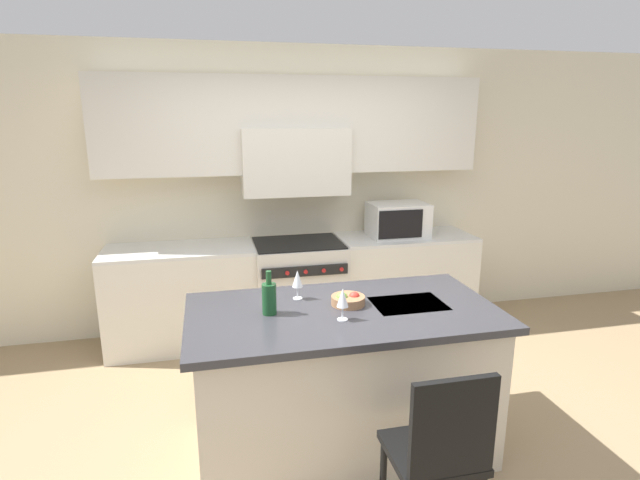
# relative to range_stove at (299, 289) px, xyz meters

# --- Properties ---
(ground_plane) EXTENTS (10.00, 10.00, 0.00)m
(ground_plane) POSITION_rel_range_stove_xyz_m (0.00, -1.69, -0.46)
(ground_plane) COLOR #997F5B
(back_cabinetry) EXTENTS (10.00, 0.46, 2.70)m
(back_cabinetry) POSITION_rel_range_stove_xyz_m (0.00, 0.27, 1.13)
(back_cabinetry) COLOR beige
(back_cabinetry) RESTS_ON ground_plane
(back_counter) EXTENTS (3.46, 0.62, 0.92)m
(back_counter) POSITION_rel_range_stove_xyz_m (-0.00, 0.02, 0.00)
(back_counter) COLOR silver
(back_counter) RESTS_ON ground_plane
(range_stove) EXTENTS (0.83, 0.70, 0.92)m
(range_stove) POSITION_rel_range_stove_xyz_m (0.00, 0.00, 0.00)
(range_stove) COLOR beige
(range_stove) RESTS_ON ground_plane
(microwave) EXTENTS (0.55, 0.41, 0.32)m
(microwave) POSITION_rel_range_stove_xyz_m (0.98, 0.02, 0.62)
(microwave) COLOR silver
(microwave) RESTS_ON back_counter
(kitchen_island) EXTENTS (1.86, 0.97, 0.94)m
(kitchen_island) POSITION_rel_range_stove_xyz_m (-0.04, -1.72, 0.01)
(kitchen_island) COLOR beige
(kitchen_island) RESTS_ON ground_plane
(island_chair) EXTENTS (0.42, 0.40, 0.99)m
(island_chair) POSITION_rel_range_stove_xyz_m (0.19, -2.59, 0.11)
(island_chair) COLOR black
(island_chair) RESTS_ON ground_plane
(wine_bottle) EXTENTS (0.08, 0.08, 0.26)m
(wine_bottle) POSITION_rel_range_stove_xyz_m (-0.48, -1.69, 0.58)
(wine_bottle) COLOR #194723
(wine_bottle) RESTS_ON kitchen_island
(wine_glass_near) EXTENTS (0.07, 0.07, 0.19)m
(wine_glass_near) POSITION_rel_range_stove_xyz_m (-0.09, -1.87, 0.61)
(wine_glass_near) COLOR white
(wine_glass_near) RESTS_ON kitchen_island
(wine_glass_far) EXTENTS (0.07, 0.07, 0.19)m
(wine_glass_far) POSITION_rel_range_stove_xyz_m (-0.27, -1.49, 0.61)
(wine_glass_far) COLOR white
(wine_glass_far) RESTS_ON kitchen_island
(fruit_bowl) EXTENTS (0.21, 0.21, 0.08)m
(fruit_bowl) POSITION_rel_range_stove_xyz_m (0.01, -1.65, 0.51)
(fruit_bowl) COLOR #996B47
(fruit_bowl) RESTS_ON kitchen_island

